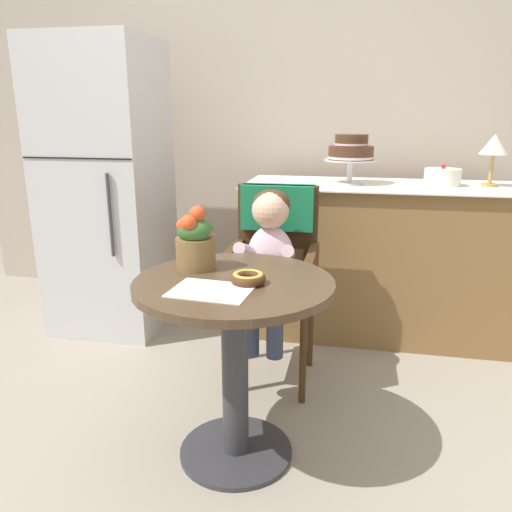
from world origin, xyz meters
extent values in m
plane|color=gray|center=(0.00, 0.00, 0.00)|extent=(8.00, 8.00, 0.00)
cube|color=#B2A393|center=(0.00, 1.85, 1.35)|extent=(4.80, 0.10, 2.70)
cylinder|color=#4C3826|center=(0.00, 0.00, 0.70)|extent=(0.72, 0.72, 0.03)
cylinder|color=#333338|center=(0.00, 0.00, 0.34)|extent=(0.10, 0.10, 0.69)
cylinder|color=#333338|center=(0.00, 0.00, 0.01)|extent=(0.44, 0.44, 0.02)
cube|color=#472D19|center=(0.03, 0.59, 0.47)|extent=(0.42, 0.42, 0.04)
cube|color=#472D19|center=(0.03, 0.78, 0.72)|extent=(0.40, 0.04, 0.46)
cube|color=#472D19|center=(-0.16, 0.59, 0.58)|extent=(0.04, 0.38, 0.18)
cube|color=#472D19|center=(0.22, 0.59, 0.58)|extent=(0.04, 0.38, 0.18)
cube|color=#197247|center=(0.03, 0.78, 0.84)|extent=(0.36, 0.11, 0.22)
cylinder|color=#472D19|center=(-0.15, 0.41, 0.23)|extent=(0.03, 0.03, 0.45)
cylinder|color=#472D19|center=(0.21, 0.41, 0.23)|extent=(0.03, 0.03, 0.45)
cylinder|color=#472D19|center=(-0.15, 0.77, 0.23)|extent=(0.03, 0.03, 0.45)
cylinder|color=#472D19|center=(0.21, 0.77, 0.23)|extent=(0.03, 0.03, 0.45)
ellipsoid|color=silver|center=(0.03, 0.57, 0.64)|extent=(0.22, 0.16, 0.30)
sphere|color=#E0B293|center=(0.03, 0.56, 0.87)|extent=(0.17, 0.17, 0.17)
ellipsoid|color=#4C2D19|center=(0.03, 0.58, 0.89)|extent=(0.17, 0.17, 0.14)
cylinder|color=silver|center=(-0.06, 0.49, 0.69)|extent=(0.08, 0.23, 0.13)
sphere|color=#E0B293|center=(-0.05, 0.41, 0.62)|extent=(0.06, 0.06, 0.06)
cylinder|color=silver|center=(0.13, 0.49, 0.69)|extent=(0.08, 0.23, 0.13)
sphere|color=#E0B293|center=(0.12, 0.41, 0.62)|extent=(0.06, 0.06, 0.06)
cylinder|color=#3F4760|center=(-0.02, 0.49, 0.53)|extent=(0.09, 0.22, 0.09)
cylinder|color=#3F4760|center=(-0.02, 0.38, 0.36)|extent=(0.08, 0.08, 0.26)
cylinder|color=#3F4760|center=(0.09, 0.49, 0.53)|extent=(0.09, 0.22, 0.09)
cylinder|color=#3F4760|center=(0.09, 0.38, 0.36)|extent=(0.08, 0.08, 0.26)
cube|color=white|center=(-0.05, -0.13, 0.72)|extent=(0.28, 0.22, 0.00)
torus|color=#4C2D19|center=(0.06, -0.03, 0.74)|extent=(0.12, 0.12, 0.04)
torus|color=gold|center=(0.06, -0.03, 0.75)|extent=(0.11, 0.11, 0.02)
cylinder|color=brown|center=(-0.18, 0.11, 0.78)|extent=(0.15, 0.15, 0.12)
ellipsoid|color=#38662D|center=(-0.18, 0.11, 0.87)|extent=(0.14, 0.14, 0.10)
sphere|color=#E54C23|center=(-0.13, 0.10, 0.86)|extent=(0.05, 0.05, 0.05)
sphere|color=#E54C23|center=(-0.16, 0.13, 0.88)|extent=(0.06, 0.06, 0.06)
sphere|color=#E54C23|center=(-0.18, 0.14, 0.90)|extent=(0.05, 0.05, 0.05)
sphere|color=#E54C23|center=(-0.20, 0.13, 0.89)|extent=(0.06, 0.06, 0.06)
sphere|color=#E54C23|center=(-0.21, 0.09, 0.89)|extent=(0.05, 0.05, 0.05)
sphere|color=#E54C23|center=(-0.18, 0.07, 0.91)|extent=(0.06, 0.06, 0.06)
sphere|color=#E54C23|center=(-0.16, 0.10, 0.93)|extent=(0.06, 0.06, 0.06)
cube|color=olive|center=(0.55, 1.30, 0.45)|extent=(1.50, 0.56, 0.90)
cube|color=white|center=(0.55, 1.30, 0.90)|extent=(1.56, 0.62, 0.01)
cylinder|color=silver|center=(0.37, 1.30, 0.91)|extent=(0.16, 0.16, 0.01)
cylinder|color=silver|center=(0.37, 1.30, 0.97)|extent=(0.03, 0.03, 0.12)
cylinder|color=silver|center=(0.37, 1.30, 1.03)|extent=(0.30, 0.30, 0.01)
cylinder|color=#4C2D1E|center=(0.37, 1.30, 1.08)|extent=(0.26, 0.25, 0.08)
cylinder|color=silver|center=(0.37, 1.30, 1.05)|extent=(0.26, 0.26, 0.01)
cylinder|color=#4C2D1E|center=(0.37, 1.30, 1.15)|extent=(0.19, 0.19, 0.06)
cylinder|color=silver|center=(0.37, 1.30, 1.12)|extent=(0.19, 0.19, 0.01)
cylinder|color=white|center=(0.88, 1.33, 0.95)|extent=(0.20, 0.20, 0.09)
sphere|color=red|center=(0.88, 1.33, 1.01)|extent=(0.02, 0.02, 0.02)
cylinder|color=#B28C47|center=(1.13, 1.34, 0.91)|extent=(0.09, 0.09, 0.01)
cylinder|color=#B28C47|center=(1.13, 1.34, 0.99)|extent=(0.02, 0.02, 0.16)
cone|color=silver|center=(1.13, 1.34, 1.13)|extent=(0.15, 0.15, 0.11)
cube|color=silver|center=(-1.05, 1.10, 0.85)|extent=(0.64, 0.60, 1.70)
cube|color=black|center=(-1.05, 0.80, 1.06)|extent=(0.63, 0.01, 0.01)
cylinder|color=#3F3F44|center=(-0.87, 0.79, 0.77)|extent=(0.02, 0.02, 0.45)
camera|label=1|loc=(0.41, -1.64, 1.29)|focal=35.17mm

